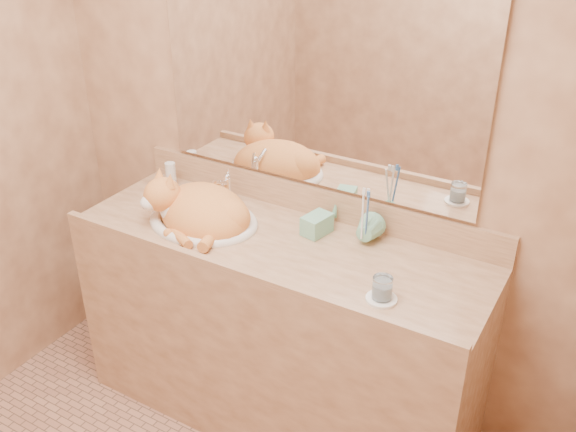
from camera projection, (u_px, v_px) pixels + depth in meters
The scene contains 12 objects.
wall_back at pixel (315, 118), 2.40m from camera, with size 2.40×0.02×2.50m, color #8D5E40.
vanity_counter at pixel (278, 332), 2.58m from camera, with size 1.60×0.55×0.85m, color #8B5E3E, non-canonical shape.
mirror at pixel (314, 82), 2.32m from camera, with size 1.30×0.02×0.80m, color white.
sink_basin at pixel (202, 207), 2.48m from camera, with size 0.44×0.37×0.14m, color white, non-canonical shape.
faucet at pixel (228, 189), 2.60m from camera, with size 0.04×0.11×0.15m, color white, non-canonical shape.
cat at pixel (198, 209), 2.47m from camera, with size 0.41×0.33×0.22m, color orange, non-canonical shape.
soap_dispenser at pixel (307, 219), 2.36m from camera, with size 0.08×0.08×0.17m, color #75BB98.
toothbrush_cup at pixel (364, 236), 2.33m from camera, with size 0.10×0.10×0.10m, color #75BB98.
toothbrushes at pixel (365, 214), 2.28m from camera, with size 0.04×0.04×0.24m, color silver, non-canonical shape.
saucer at pixel (381, 299), 2.06m from camera, with size 0.10×0.10×0.01m, color white.
water_glass at pixel (382, 288), 2.04m from camera, with size 0.06×0.06×0.08m, color white.
lotion_bottle at pixel (171, 174), 2.78m from camera, with size 0.04×0.04×0.11m, color silver.
Camera 1 is at (1.07, -1.02, 2.07)m, focal length 40.00 mm.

